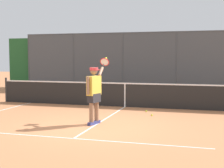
% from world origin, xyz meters
% --- Properties ---
extents(ground_plane, '(60.00, 60.00, 0.00)m').
position_xyz_m(ground_plane, '(0.00, 0.00, 0.00)').
color(ground_plane, '#C67A4C').
extents(court_line_markings, '(8.46, 9.60, 0.01)m').
position_xyz_m(court_line_markings, '(0.00, 1.80, 0.00)').
color(court_line_markings, white).
rests_on(court_line_markings, ground).
extents(fence_backdrop, '(18.03, 1.37, 3.37)m').
position_xyz_m(fence_backdrop, '(0.00, -10.01, 1.57)').
color(fence_backdrop, '#474C51').
rests_on(fence_backdrop, ground).
extents(tennis_net, '(10.88, 0.09, 1.07)m').
position_xyz_m(tennis_net, '(0.00, -3.80, 0.49)').
color(tennis_net, '#2D2D2D').
rests_on(tennis_net, ground).
extents(tennis_player, '(0.37, 1.41, 1.97)m').
position_xyz_m(tennis_player, '(0.07, -0.29, 0.98)').
color(tennis_player, navy).
rests_on(tennis_player, ground).
extents(tennis_ball_near_baseline, '(0.07, 0.07, 0.07)m').
position_xyz_m(tennis_ball_near_baseline, '(-1.35, -2.09, 0.03)').
color(tennis_ball_near_baseline, '#D6E042').
rests_on(tennis_ball_near_baseline, ground).
extents(tennis_ball_mid_court, '(0.07, 0.07, 0.07)m').
position_xyz_m(tennis_ball_mid_court, '(-1.03, -2.84, 0.03)').
color(tennis_ball_mid_court, '#C1D138').
rests_on(tennis_ball_mid_court, ground).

